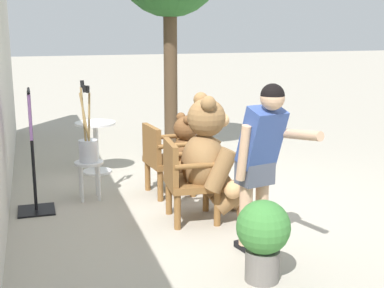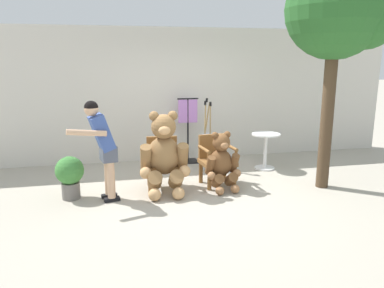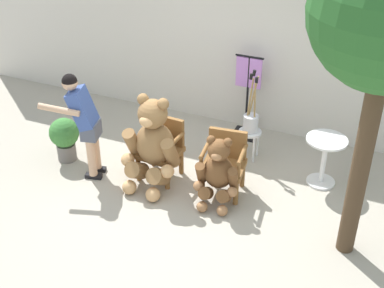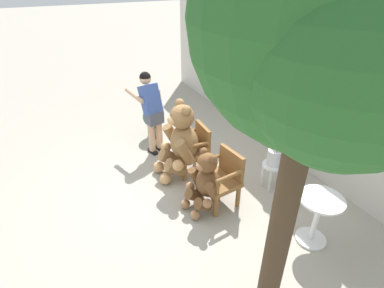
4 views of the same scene
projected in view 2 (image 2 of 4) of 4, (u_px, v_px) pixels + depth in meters
ground_plane at (196, 195)px, 6.04m from camera, size 60.00×60.00×0.00m
back_wall at (172, 95)px, 8.02m from camera, size 10.00×0.16×2.80m
wooden_chair_left at (163, 161)px, 6.32m from camera, size 0.59×0.55×0.86m
wooden_chair_right at (216, 158)px, 6.51m from camera, size 0.62×0.58×0.86m
teddy_bear_large at (164, 154)px, 6.03m from camera, size 0.81×0.78×1.35m
teddy_bear_small at (222, 162)px, 6.23m from camera, size 0.60×0.59×0.99m
person_visitor at (102, 143)px, 5.63m from camera, size 0.71×0.59×1.56m
white_stool at (207, 152)px, 7.41m from camera, size 0.34×0.34×0.46m
brush_bucket at (207, 138)px, 7.35m from camera, size 0.22×0.22×0.96m
round_side_table at (265, 147)px, 7.42m from camera, size 0.56×0.56×0.72m
patio_tree at (341, 13)px, 5.81m from camera, size 1.65×1.58×3.71m
potted_plant at (70, 174)px, 5.83m from camera, size 0.44×0.44×0.68m
clothing_display_stand at (188, 129)px, 7.88m from camera, size 0.44×0.40×1.36m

